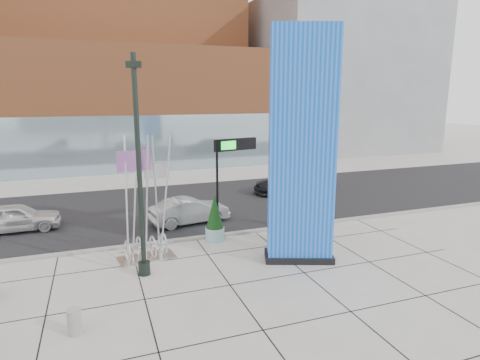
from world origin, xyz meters
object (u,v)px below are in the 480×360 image
object	(u,v)px
lamp_post	(140,190)
concrete_bollard	(74,322)
overhead_street_sign	(233,153)
car_white_west	(16,218)
car_silver_mid	(189,211)
blue_pylon	(302,152)
public_art_sculpture	(146,227)

from	to	relation	value
lamp_post	concrete_bollard	world-z (taller)	lamp_post
overhead_street_sign	car_white_west	world-z (taller)	overhead_street_sign
overhead_street_sign	car_silver_mid	xyz separation A→B (m)	(-1.56, 2.67, -3.35)
blue_pylon	car_silver_mid	world-z (taller)	blue_pylon
public_art_sculpture	concrete_bollard	size ratio (longest dim) A/B	6.83
car_silver_mid	blue_pylon	bearing A→B (deg)	-162.38
blue_pylon	concrete_bollard	distance (m)	9.79
concrete_bollard	public_art_sculpture	bearing A→B (deg)	61.47
blue_pylon	lamp_post	distance (m)	6.34
overhead_street_sign	car_white_west	bearing A→B (deg)	143.92
blue_pylon	public_art_sculpture	size ratio (longest dim) A/B	1.78
concrete_bollard	car_white_west	xyz separation A→B (m)	(-3.05, 10.53, 0.32)
blue_pylon	overhead_street_sign	size ratio (longest dim) A/B	1.97
blue_pylon	lamp_post	world-z (taller)	blue_pylon
lamp_post	overhead_street_sign	xyz separation A→B (m)	(4.57, 2.85, 0.72)
overhead_street_sign	public_art_sculpture	bearing A→B (deg)	-175.14
public_art_sculpture	car_silver_mid	xyz separation A→B (m)	(2.72, 3.98, -0.67)
car_silver_mid	overhead_street_sign	bearing A→B (deg)	-159.12
blue_pylon	car_white_west	xyz separation A→B (m)	(-11.57, 7.95, -3.77)
lamp_post	overhead_street_sign	distance (m)	5.43
car_white_west	public_art_sculpture	bearing A→B (deg)	-135.65
concrete_bollard	overhead_street_sign	size ratio (longest dim) A/B	0.16
public_art_sculpture	overhead_street_sign	size ratio (longest dim) A/B	1.10
overhead_street_sign	lamp_post	bearing A→B (deg)	-160.32
concrete_bollard	car_silver_mid	distance (m)	10.29
blue_pylon	public_art_sculpture	bearing A→B (deg)	179.92
overhead_street_sign	car_white_west	xyz separation A→B (m)	(-9.95, 4.40, -3.34)
blue_pylon	car_silver_mid	size ratio (longest dim) A/B	2.22
car_silver_mid	car_white_west	bearing A→B (deg)	68.82
car_white_west	blue_pylon	bearing A→B (deg)	-124.89
lamp_post	car_white_west	bearing A→B (deg)	126.59
concrete_bollard	overhead_street_sign	xyz separation A→B (m)	(6.90, 6.13, 3.65)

